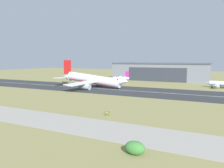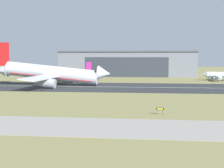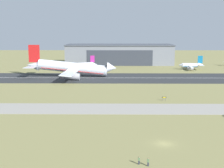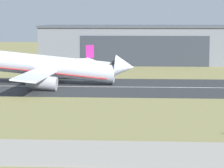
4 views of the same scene
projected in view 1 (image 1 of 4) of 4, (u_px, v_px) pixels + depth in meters
The scene contains 10 objects.
ground_plane at pixel (98, 110), 85.26m from camera, with size 663.52×663.52×0.00m, color olive.
runway_strip at pixel (143, 92), 134.08m from camera, with size 423.52×40.71×0.06m, color #2B2D30.
runway_centreline at pixel (143, 91), 134.08m from camera, with size 381.17×0.70×0.01m, color silver.
taxiway_road at pixel (66, 123), 67.59m from camera, with size 317.64×15.59×0.05m, color gray.
hangar_building at pixel (161, 71), 210.00m from camera, with size 88.57×33.85×16.48m.
airplane_landing at pixel (93, 80), 154.78m from camera, with size 55.23×60.09×19.21m.
airplane_parked_west at pixel (219, 83), 151.87m from camera, with size 17.77×22.04×10.05m.
airplane_parked_centre at pixel (120, 79), 188.23m from camera, with size 17.71×23.72×9.67m.
shrub_clump at pixel (135, 148), 45.23m from camera, with size 4.31×3.65×2.86m.
runway_sign at pixel (107, 112), 76.03m from camera, with size 1.69×0.13×1.59m.
Camera 1 is at (41.77, -17.85, 19.53)m, focal length 35.00 mm.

